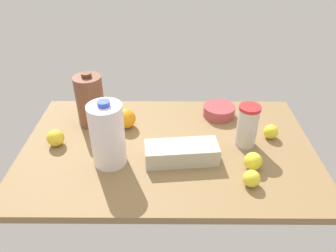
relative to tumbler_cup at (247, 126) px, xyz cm
name	(u,v)px	position (x,y,z in cm)	size (l,w,h in cm)	color
countertop	(168,149)	(-32.05, -1.74, -10.62)	(120.00, 76.00, 3.00)	olive
tumbler_cup	(247,126)	(0.00, 0.00, 0.00)	(8.68, 8.68, 18.17)	silver
milk_jug	(107,135)	(-54.32, -11.80, 3.50)	(12.81, 12.81, 26.81)	white
mixing_bowl	(219,111)	(-8.07, 22.51, -6.53)	(14.81, 14.81, 5.19)	#A24044
egg_carton	(182,153)	(-26.76, -10.70, -5.55)	(28.16, 11.05, 7.14)	beige
chocolate_milk_jug	(90,101)	(-66.56, 15.91, 2.51)	(12.18, 12.18, 24.84)	brown
lemon_near_front	(271,132)	(11.76, 4.66, -6.07)	(6.11, 6.11, 6.11)	yellow
orange_beside_bowl	(126,118)	(-50.96, 12.66, -4.69)	(8.86, 8.86, 8.86)	orange
lemon_by_jug	(56,138)	(-78.42, -1.08, -5.58)	(7.09, 7.09, 7.09)	yellow
lemon_loose	(252,178)	(-2.51, -24.54, -6.04)	(6.18, 6.18, 6.18)	yellow
lemon_far_back	(253,161)	(-0.07, -15.44, -5.72)	(6.80, 6.80, 6.80)	yellow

